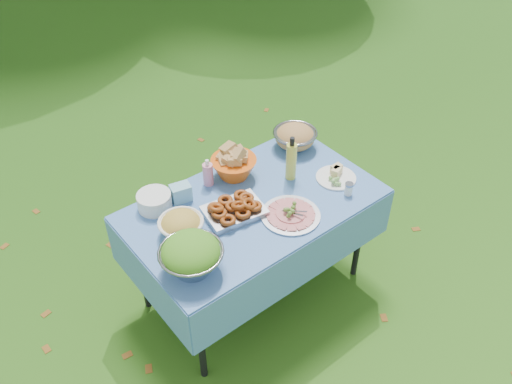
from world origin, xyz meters
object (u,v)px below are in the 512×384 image
picnic_table (254,249)px  salad_bowl (191,255)px  charcuterie_platter (291,211)px  bread_bowl (234,163)px  pasta_bowl_steel (295,136)px  plate_stack (154,201)px  oil_bottle (291,158)px

picnic_table → salad_bowl: salad_bowl is taller
salad_bowl → charcuterie_platter: (0.65, -0.01, -0.07)m
bread_bowl → pasta_bowl_steel: 0.50m
plate_stack → bread_bowl: bearing=-4.9°
charcuterie_platter → oil_bottle: oil_bottle is taller
charcuterie_platter → plate_stack: bearing=136.1°
picnic_table → bread_bowl: 0.55m
salad_bowl → oil_bottle: size_ratio=1.11×
picnic_table → charcuterie_platter: size_ratio=4.33×
picnic_table → pasta_bowl_steel: bearing=26.2°
plate_stack → bread_bowl: bread_bowl is taller
charcuterie_platter → pasta_bowl_steel: bearing=46.4°
salad_bowl → charcuterie_platter: salad_bowl is taller
salad_bowl → bread_bowl: salad_bowl is taller
pasta_bowl_steel → picnic_table: bearing=-153.8°
bread_bowl → charcuterie_platter: bearing=-86.8°
salad_bowl → pasta_bowl_steel: size_ratio=1.14×
charcuterie_platter → salad_bowl: bearing=179.2°
salad_bowl → bread_bowl: 0.79m
bread_bowl → salad_bowl: bearing=-142.2°
charcuterie_platter → oil_bottle: bearing=48.8°
picnic_table → oil_bottle: oil_bottle is taller
bread_bowl → picnic_table: bearing=-103.6°
pasta_bowl_steel → oil_bottle: 0.34m
plate_stack → picnic_table: bearing=-34.8°
picnic_table → bread_bowl: bearing=76.4°
bread_bowl → oil_bottle: (0.26, -0.23, 0.05)m
pasta_bowl_steel → charcuterie_platter: (-0.47, -0.49, -0.04)m
plate_stack → charcuterie_platter: bearing=-43.9°
picnic_table → bread_bowl: bread_bowl is taller
pasta_bowl_steel → plate_stack: bearing=177.6°
bread_bowl → oil_bottle: size_ratio=0.96×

